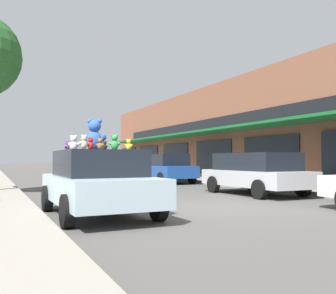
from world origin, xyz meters
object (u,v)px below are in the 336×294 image
teddy_bear_yellow (129,145)px  parked_car_far_right (166,168)px  teddy_bear_giant (95,135)px  teddy_bear_black (105,146)px  teddy_bear_red (90,144)px  teddy_bear_green (115,143)px  teddy_bear_cream (84,142)px  parked_car_far_center (255,172)px  plush_art_car (98,181)px  teddy_bear_brown (100,144)px  teddy_bear_purple (67,146)px  teddy_bear_white (74,143)px

teddy_bear_yellow → parked_car_far_right: bearing=-76.1°
teddy_bear_giant → teddy_bear_black: 0.42m
teddy_bear_red → teddy_bear_black: (0.42, 0.40, -0.03)m
teddy_bear_green → parked_car_far_right: bearing=-101.0°
teddy_bear_giant → teddy_bear_green: size_ratio=2.12×
teddy_bear_yellow → teddy_bear_red: size_ratio=0.90×
teddy_bear_cream → parked_car_far_center: teddy_bear_cream is taller
plush_art_car → teddy_bear_green: 0.97m
teddy_bear_red → teddy_bear_yellow: bearing=137.9°
plush_art_car → parked_car_far_right: parked_car_far_right is taller
teddy_bear_giant → teddy_bear_brown: (-0.10, -0.86, -0.24)m
teddy_bear_yellow → teddy_bear_brown: teddy_bear_brown is taller
teddy_bear_yellow → teddy_bear_black: 0.63m
teddy_bear_cream → parked_car_far_right: 13.01m
teddy_bear_cream → teddy_bear_black: size_ratio=1.30×
teddy_bear_red → parked_car_far_center: 7.37m
teddy_bear_red → teddy_bear_brown: teddy_bear_red is taller
teddy_bear_black → parked_car_far_center: bearing=-163.1°
teddy_bear_red → teddy_bear_green: (0.55, 0.03, 0.03)m
teddy_bear_brown → teddy_bear_purple: bearing=-41.8°
teddy_bear_purple → parked_car_far_right: (7.02, 9.33, -0.77)m
plush_art_car → teddy_bear_purple: teddy_bear_purple is taller
plush_art_car → parked_car_far_right: (6.46, 10.09, 0.05)m
parked_car_far_right → teddy_bear_red: bearing=-122.8°
teddy_bear_white → parked_car_far_center: (6.90, 1.97, -0.83)m
teddy_bear_cream → parked_car_far_center: 7.82m
parked_car_far_right → plush_art_car: bearing=-122.7°
parked_car_far_center → teddy_bear_cream: bearing=-153.9°
teddy_bear_giant → parked_car_far_center: (6.47, 2.22, -1.01)m
teddy_bear_giant → teddy_bear_brown: teddy_bear_giant is taller
teddy_bear_cream → plush_art_car: bearing=-141.7°
teddy_bear_white → teddy_bear_black: bearing=152.3°
plush_art_car → teddy_bear_purple: bearing=125.7°
teddy_bear_red → teddy_bear_purple: teddy_bear_red is taller
teddy_bear_yellow → teddy_bear_giant: bearing=-9.5°
teddy_bear_green → teddy_bear_white: size_ratio=0.96×
teddy_bear_giant → teddy_bear_cream: bearing=85.7°
teddy_bear_cream → parked_car_far_center: (6.99, 3.42, -0.79)m
teddy_bear_black → plush_art_car: bearing=16.3°
teddy_bear_cream → teddy_bear_brown: size_ratio=1.12×
parked_car_far_center → teddy_bear_giant: bearing=-161.1°
teddy_bear_purple → parked_car_far_right: 11.70m
teddy_bear_green → teddy_bear_brown: size_ratio=1.38×
teddy_bear_cream → teddy_bear_red: bearing=-136.8°
teddy_bear_red → teddy_bear_black: 0.58m
teddy_bear_brown → parked_car_far_right: (6.56, 10.60, -0.77)m
plush_art_car → parked_car_far_right: size_ratio=1.00×
parked_car_far_right → teddy_bear_cream: bearing=-122.6°
plush_art_car → teddy_bear_brown: (-0.10, -0.51, 0.82)m
teddy_bear_red → teddy_bear_white: 0.95m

